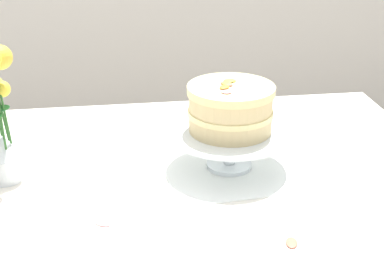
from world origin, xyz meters
TOP-DOWN VIEW (x-y plane):
  - dining_table at (0.00, -0.02)m, footprint 1.40×1.00m
  - linen_napkin at (0.16, 0.03)m, footprint 0.35×0.35m
  - cake_stand at (0.16, 0.03)m, footprint 0.29×0.29m
  - layer_cake at (0.16, 0.03)m, footprint 0.21×0.21m
  - loose_petal_0 at (-0.15, -0.18)m, footprint 0.05×0.04m
  - loose_petal_3 at (0.21, -0.31)m, footprint 0.03×0.04m

SIDE VIEW (x-z plane):
  - dining_table at x=0.00m, z-range 0.28..1.02m
  - linen_napkin at x=0.16m, z-range 0.74..0.74m
  - loose_petal_0 at x=-0.15m, z-range 0.74..0.74m
  - loose_petal_3 at x=0.21m, z-range 0.74..0.74m
  - cake_stand at x=0.16m, z-range 0.77..0.87m
  - layer_cake at x=0.16m, z-range 0.84..0.96m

